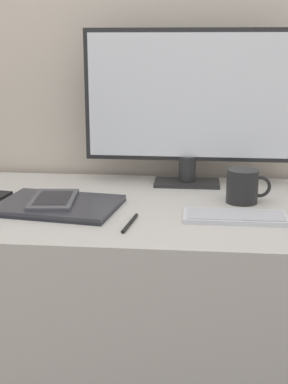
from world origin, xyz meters
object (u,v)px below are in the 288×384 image
ereader (53,199)px  pen (130,223)px  laptop (58,205)px  coffee_mug (243,186)px  keyboard (235,217)px  monitor (189,103)px

ereader → pen: size_ratio=1.50×
laptop → coffee_mug: bearing=12.0°
laptop → ereader: (-0.02, 0.01, 0.01)m
keyboard → ereader: bearing=173.3°
laptop → pen: bearing=-29.1°
pen → monitor: bearing=72.1°
monitor → laptop: 0.52m
laptop → ereader: bearing=146.3°
ereader → pen: (0.23, -0.13, -0.02)m
pen → coffee_mug: bearing=37.4°
monitor → pen: size_ratio=4.77×
keyboard → coffee_mug: (0.03, 0.16, 0.04)m
monitor → ereader: (-0.36, -0.29, -0.24)m
keyboard → pen: keyboard is taller
keyboard → monitor: bearing=111.0°
pen → keyboard: bearing=15.0°
monitor → coffee_mug: monitor is taller
keyboard → coffee_mug: size_ratio=2.13×
monitor → coffee_mug: size_ratio=5.19×
laptop → ereader: ereader is taller
ereader → pen: 0.26m
coffee_mug → pen: coffee_mug is taller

